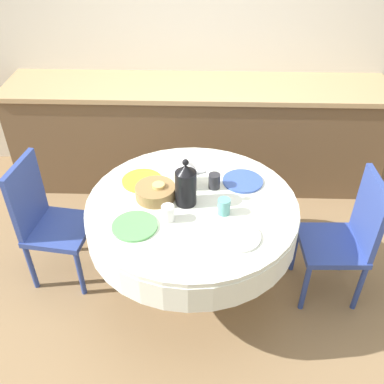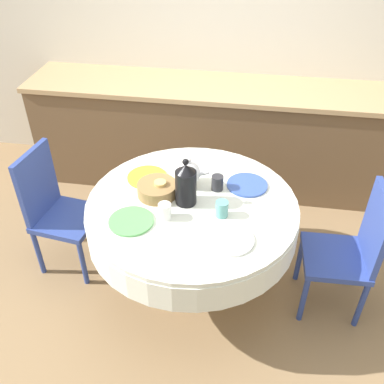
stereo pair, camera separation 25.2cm
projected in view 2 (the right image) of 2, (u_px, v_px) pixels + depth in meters
name	position (u px, v px, depth m)	size (l,w,h in m)	color
ground_plane	(192.00, 287.00, 3.03)	(12.00, 12.00, 0.00)	#8E704C
wall_back	(224.00, 29.00, 3.59)	(7.00, 0.05, 2.60)	silver
kitchen_counter	(216.00, 135.00, 3.82)	(3.24, 0.64, 0.94)	brown
dining_table	(192.00, 218.00, 2.65)	(1.29, 1.29, 0.77)	olive
chair_left	(351.00, 249.00, 2.63)	(0.41, 0.41, 0.93)	#2D428E
chair_right	(55.00, 207.00, 2.96)	(0.45, 0.45, 0.93)	#2D428E
plate_near_left	(131.00, 221.00, 2.43)	(0.26, 0.26, 0.01)	#5BA85B
cup_near_left	(165.00, 211.00, 2.43)	(0.07, 0.07, 0.10)	white
plate_near_right	(230.00, 240.00, 2.31)	(0.26, 0.26, 0.01)	white
cup_near_right	(222.00, 209.00, 2.45)	(0.07, 0.07, 0.10)	#5BA39E
plate_far_left	(147.00, 177.00, 2.77)	(0.26, 0.26, 0.01)	yellow
cup_far_left	(160.00, 188.00, 2.61)	(0.07, 0.07, 0.10)	#DBB766
plate_far_right	(247.00, 185.00, 2.71)	(0.26, 0.26, 0.01)	#3856AD
cup_far_right	(217.00, 183.00, 2.65)	(0.07, 0.07, 0.10)	#28282D
coffee_carafe	(186.00, 184.00, 2.50)	(0.13, 0.13, 0.31)	black
teapot	(189.00, 173.00, 2.67)	(0.21, 0.15, 0.20)	white
bread_basket	(157.00, 189.00, 2.62)	(0.25, 0.25, 0.08)	olive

